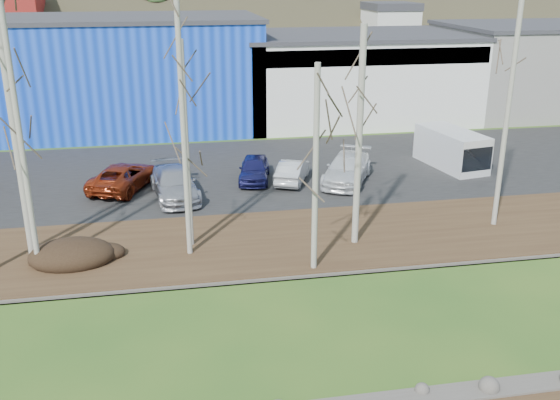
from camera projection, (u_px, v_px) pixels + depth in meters
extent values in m
cube|color=#382616|center=(244.00, 243.00, 27.44)|extent=(80.00, 7.00, 0.15)
cube|color=black|center=(222.00, 173.00, 37.14)|extent=(80.00, 14.00, 0.14)
cube|color=#0D36B7|center=(125.00, 74.00, 47.73)|extent=(20.00, 12.00, 8.00)
cube|color=#333338|center=(120.00, 18.00, 46.31)|extent=(20.40, 12.24, 0.30)
cube|color=silver|center=(351.00, 77.00, 51.02)|extent=(18.00, 12.00, 6.50)
cube|color=#333338|center=(353.00, 35.00, 49.86)|extent=(18.36, 12.24, 0.30)
cube|color=navy|center=(376.00, 57.00, 44.77)|extent=(17.64, 0.20, 1.20)
cube|color=gray|center=(530.00, 69.00, 53.64)|extent=(14.00, 12.00, 7.00)
cube|color=#333338|center=(536.00, 25.00, 52.39)|extent=(14.28, 12.24, 0.30)
ellipsoid|color=black|center=(72.00, 254.00, 25.45)|extent=(3.48, 2.46, 0.68)
cylinder|color=beige|center=(19.00, 128.00, 23.07)|extent=(0.22, 0.22, 11.42)
cylinder|color=beige|center=(15.00, 133.00, 24.43)|extent=(0.32, 0.32, 10.46)
cylinder|color=beige|center=(183.00, 130.00, 24.53)|extent=(0.22, 0.22, 10.65)
cylinder|color=beige|center=(187.00, 147.00, 25.71)|extent=(0.21, 0.21, 8.72)
cylinder|color=beige|center=(316.00, 171.00, 23.67)|extent=(0.23, 0.23, 8.12)
cylinder|color=beige|center=(359.00, 139.00, 25.86)|extent=(0.28, 0.28, 9.29)
cylinder|color=beige|center=(511.00, 87.00, 27.19)|extent=(0.23, 0.23, 12.88)
imported|color=maroon|center=(124.00, 176.00, 33.99)|extent=(4.15, 5.64, 1.42)
imported|color=#9A9BA1|center=(174.00, 184.00, 32.67)|extent=(2.82, 5.45, 1.51)
imported|color=navy|center=(254.00, 169.00, 35.34)|extent=(2.40, 4.30, 1.38)
imported|color=silver|center=(293.00, 171.00, 35.15)|extent=(2.76, 4.12, 1.28)
imported|color=white|center=(347.00, 169.00, 35.12)|extent=(4.37, 5.71, 1.54)
cube|color=white|center=(451.00, 149.00, 37.86)|extent=(2.96, 5.37, 2.22)
cube|color=black|center=(472.00, 157.00, 36.08)|extent=(2.16, 1.39, 1.38)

